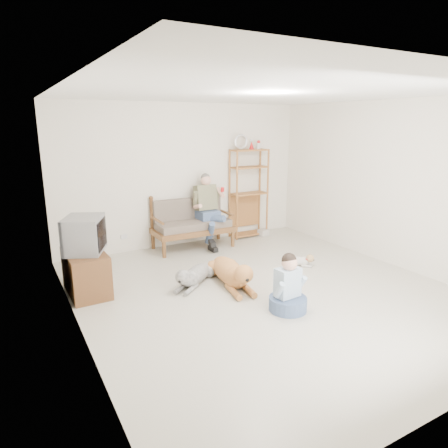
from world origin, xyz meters
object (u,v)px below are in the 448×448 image
loveseat (191,222)px  tv_stand (86,273)px  etagere (249,192)px  golden_retriever (232,273)px

loveseat → tv_stand: loveseat is taller
etagere → tv_stand: 3.87m
loveseat → tv_stand: size_ratio=1.66×
tv_stand → golden_retriever: (1.93, -0.75, -0.11)m
etagere → tv_stand: bearing=-159.2°
tv_stand → golden_retriever: tv_stand is taller
loveseat → golden_retriever: bearing=-96.9°
etagere → tv_stand: (-3.57, -1.36, -0.63)m
tv_stand → loveseat: bearing=28.1°
loveseat → etagere: (1.36, 0.11, 0.45)m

